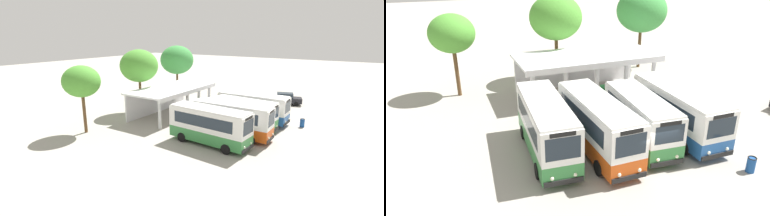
{
  "view_description": "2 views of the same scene",
  "coord_description": "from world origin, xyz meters",
  "views": [
    {
      "loc": [
        -26.17,
        -8.4,
        9.84
      ],
      "look_at": [
        -2.33,
        7.11,
        2.37
      ],
      "focal_mm": 26.72,
      "sensor_mm": 36.0,
      "label": 1
    },
    {
      "loc": [
        -10.0,
        -14.51,
        10.97
      ],
      "look_at": [
        -1.91,
        5.97,
        1.6
      ],
      "focal_mm": 33.54,
      "sensor_mm": 36.0,
      "label": 2
    }
  ],
  "objects": [
    {
      "name": "city_bus_second_in_row",
      "position": [
        -1.93,
        2.81,
        1.86
      ],
      "size": [
        2.3,
        7.93,
        3.37
      ],
      "color": "black",
      "rests_on": "ground"
    },
    {
      "name": "waiting_chair_middle_seat",
      "position": [
        1.82,
        11.54,
        0.52
      ],
      "size": [
        0.44,
        0.44,
        0.86
      ],
      "color": "slate",
      "rests_on": "ground"
    },
    {
      "name": "litter_bin_apron",
      "position": [
        4.99,
        -2.35,
        0.46
      ],
      "size": [
        0.49,
        0.49,
        0.9
      ],
      "color": "#19478C",
      "rests_on": "ground"
    },
    {
      "name": "waiting_chair_second_from_end",
      "position": [
        1.1,
        11.49,
        0.52
      ],
      "size": [
        0.44,
        0.44,
        0.86
      ],
      "color": "slate",
      "rests_on": "ground"
    },
    {
      "name": "waiting_chair_fourth_seat",
      "position": [
        2.55,
        11.46,
        0.52
      ],
      "size": [
        0.44,
        0.44,
        0.86
      ],
      "color": "slate",
      "rests_on": "ground"
    },
    {
      "name": "roadside_tree_behind_canopy",
      "position": [
        0.13,
        16.57,
        5.89
      ],
      "size": [
        4.75,
        4.75,
        7.93
      ],
      "color": "brown",
      "rests_on": "ground"
    },
    {
      "name": "waiting_chair_end_by_column",
      "position": [
        0.38,
        11.46,
        0.52
      ],
      "size": [
        0.44,
        0.44,
        0.86
      ],
      "color": "slate",
      "rests_on": "ground"
    },
    {
      "name": "city_bus_middle_cream",
      "position": [
        0.98,
        2.77,
        1.74
      ],
      "size": [
        2.64,
        7.04,
        3.14
      ],
      "color": "black",
      "rests_on": "ground"
    },
    {
      "name": "city_bus_fourth_amber",
      "position": [
        3.9,
        2.93,
        1.78
      ],
      "size": [
        2.51,
        8.0,
        3.21
      ],
      "color": "black",
      "rests_on": "ground"
    },
    {
      "name": "roadside_tree_east_of_canopy",
      "position": [
        9.61,
        17.64,
        5.86
      ],
      "size": [
        5.09,
        5.09,
        8.03
      ],
      "color": "brown",
      "rests_on": "ground"
    },
    {
      "name": "city_bus_nearest_orange",
      "position": [
        -4.84,
        3.6,
        1.88
      ],
      "size": [
        2.74,
        7.88,
        3.41
      ],
      "color": "black",
      "rests_on": "ground"
    },
    {
      "name": "roadside_tree_west_of_canopy",
      "position": [
        -8.87,
        15.79,
        5.24
      ],
      "size": [
        3.68,
        3.68,
        6.83
      ],
      "color": "brown",
      "rests_on": "ground"
    },
    {
      "name": "terminal_canopy",
      "position": [
        1.38,
        12.9,
        2.59
      ],
      "size": [
        11.77,
        5.47,
        3.4
      ],
      "color": "silver",
      "rests_on": "ground"
    },
    {
      "name": "ground_plane",
      "position": [
        0.0,
        0.0,
        0.0
      ],
      "size": [
        180.0,
        180.0,
        0.0
      ],
      "primitive_type": "plane",
      "color": "#A39E93"
    }
  ]
}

